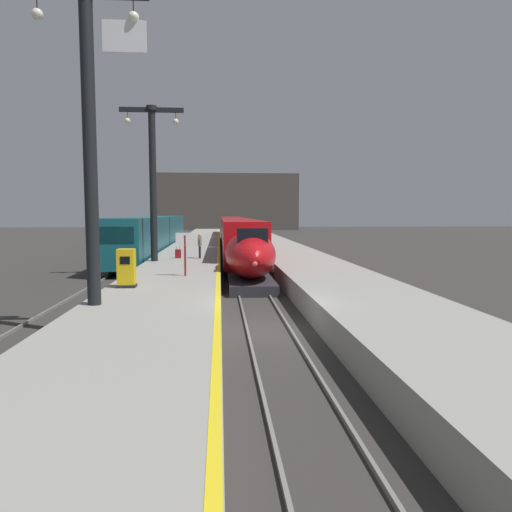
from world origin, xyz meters
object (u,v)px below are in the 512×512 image
object	(u,v)px
passenger_near_edge	(200,244)
ticket_machine_yellow	(126,270)
highspeed_train_main	(235,234)
station_column_mid	(153,169)
departure_info_board	(185,245)
station_column_near	(90,116)
rolling_suitcase	(178,254)
regional_train_adjacent	(155,233)

from	to	relation	value
passenger_near_edge	ticket_machine_yellow	size ratio (longest dim) A/B	1.06
highspeed_train_main	passenger_near_edge	distance (m)	18.27
highspeed_train_main	passenger_near_edge	world-z (taller)	highspeed_train_main
ticket_machine_yellow	station_column_mid	bearing A→B (deg)	91.82
departure_info_board	station_column_near	bearing A→B (deg)	-108.94
highspeed_train_main	departure_info_board	world-z (taller)	highspeed_train_main
rolling_suitcase	departure_info_board	bearing A→B (deg)	-82.97
passenger_near_edge	station_column_near	bearing A→B (deg)	-99.67
passenger_near_edge	rolling_suitcase	size ratio (longest dim) A/B	1.72
ticket_machine_yellow	rolling_suitcase	bearing A→B (deg)	85.55
highspeed_train_main	regional_train_adjacent	world-z (taller)	regional_train_adjacent
passenger_near_edge	departure_info_board	distance (m)	9.26
highspeed_train_main	regional_train_adjacent	xyz separation A→B (m)	(-8.10, -2.66, 0.18)
highspeed_train_main	regional_train_adjacent	distance (m)	8.53
highspeed_train_main	ticket_machine_yellow	size ratio (longest dim) A/B	35.76
station_column_near	highspeed_train_main	bearing A→B (deg)	80.37
rolling_suitcase	ticket_machine_yellow	bearing A→B (deg)	-94.45
passenger_near_edge	station_column_mid	bearing A→B (deg)	-149.74
station_column_mid	passenger_near_edge	size ratio (longest dim) A/B	5.80
highspeed_train_main	passenger_near_edge	size ratio (longest dim) A/B	33.86
highspeed_train_main	ticket_machine_yellow	bearing A→B (deg)	-100.25
station_column_near	passenger_near_edge	world-z (taller)	station_column_near
passenger_near_edge	ticket_machine_yellow	bearing A→B (deg)	-101.17
passenger_near_edge	rolling_suitcase	world-z (taller)	passenger_near_edge
regional_train_adjacent	ticket_machine_yellow	xyz separation A→B (m)	(2.55, -28.02, -0.34)
station_column_near	passenger_near_edge	size ratio (longest dim) A/B	6.09
highspeed_train_main	station_column_mid	size ratio (longest dim) A/B	5.84
regional_train_adjacent	station_column_mid	size ratio (longest dim) A/B	3.74
ticket_machine_yellow	departure_info_board	size ratio (longest dim) A/B	0.75
station_column_mid	ticket_machine_yellow	xyz separation A→B (m)	(0.35, -11.01, -5.11)
departure_info_board	station_column_mid	bearing A→B (deg)	108.42
station_column_near	rolling_suitcase	distance (m)	17.75
regional_train_adjacent	passenger_near_edge	bearing A→B (deg)	-71.79
passenger_near_edge	highspeed_train_main	bearing A→B (deg)	80.40
ticket_machine_yellow	departure_info_board	world-z (taller)	departure_info_board
station_column_mid	highspeed_train_main	bearing A→B (deg)	73.31
station_column_near	departure_info_board	bearing A→B (deg)	71.06
regional_train_adjacent	ticket_machine_yellow	world-z (taller)	regional_train_adjacent
departure_info_board	regional_train_adjacent	bearing A→B (deg)	100.87
highspeed_train_main	station_column_mid	world-z (taller)	station_column_mid
highspeed_train_main	regional_train_adjacent	bearing A→B (deg)	-161.80
rolling_suitcase	regional_train_adjacent	bearing A→B (deg)	103.23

